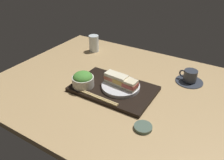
% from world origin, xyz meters
% --- Properties ---
extents(ground_plane, '(1.40, 1.00, 0.03)m').
position_xyz_m(ground_plane, '(0.00, 0.00, -0.01)').
color(ground_plane, tan).
extents(serving_tray, '(0.41, 0.26, 0.02)m').
position_xyz_m(serving_tray, '(-0.05, -0.05, 0.01)').
color(serving_tray, black).
rests_on(serving_tray, ground_plane).
extents(sandwich_plate, '(0.19, 0.19, 0.02)m').
position_xyz_m(sandwich_plate, '(-0.01, -0.04, 0.03)').
color(sandwich_plate, silver).
rests_on(sandwich_plate, serving_tray).
extents(sandwich_near, '(0.07, 0.06, 0.05)m').
position_xyz_m(sandwich_near, '(-0.07, -0.03, 0.06)').
color(sandwich_near, '#EFE5C1').
rests_on(sandwich_near, sandwich_plate).
extents(sandwich_middle, '(0.07, 0.06, 0.05)m').
position_xyz_m(sandwich_middle, '(-0.01, -0.04, 0.06)').
color(sandwich_middle, '#EFE5C1').
rests_on(sandwich_middle, sandwich_plate).
extents(sandwich_far, '(0.07, 0.06, 0.05)m').
position_xyz_m(sandwich_far, '(0.04, -0.04, 0.06)').
color(sandwich_far, beige).
rests_on(sandwich_far, sandwich_plate).
extents(salad_bowl, '(0.11, 0.11, 0.08)m').
position_xyz_m(salad_bowl, '(-0.18, -0.12, 0.06)').
color(salad_bowl, beige).
rests_on(salad_bowl, serving_tray).
extents(chopsticks_pair, '(0.21, 0.02, 0.01)m').
position_xyz_m(chopsticks_pair, '(-0.06, -0.17, 0.02)').
color(chopsticks_pair, tan).
rests_on(chopsticks_pair, serving_tray).
extents(coffee_cup, '(0.15, 0.15, 0.07)m').
position_xyz_m(coffee_cup, '(0.26, 0.23, 0.03)').
color(coffee_cup, '#333842').
rests_on(coffee_cup, ground_plane).
extents(drinking_glass, '(0.07, 0.07, 0.11)m').
position_xyz_m(drinking_glass, '(-0.42, 0.30, 0.06)').
color(drinking_glass, silver).
rests_on(drinking_glass, ground_plane).
extents(small_sauce_dish, '(0.07, 0.07, 0.01)m').
position_xyz_m(small_sauce_dish, '(0.20, -0.23, 0.01)').
color(small_sauce_dish, '#4C6051').
rests_on(small_sauce_dish, ground_plane).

